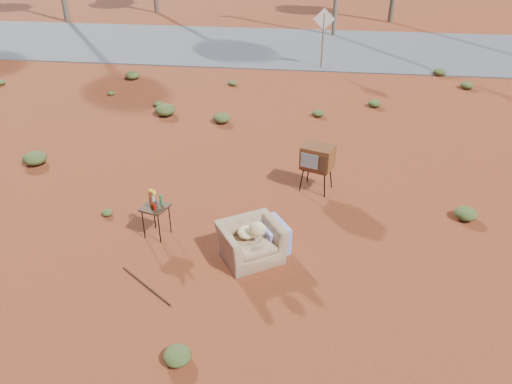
# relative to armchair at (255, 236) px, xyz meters

# --- Properties ---
(ground) EXTENTS (140.00, 140.00, 0.00)m
(ground) POSITION_rel_armchair_xyz_m (-0.51, -0.09, -0.42)
(ground) COLOR maroon
(ground) RESTS_ON ground
(highway) EXTENTS (140.00, 7.00, 0.04)m
(highway) POSITION_rel_armchair_xyz_m (-0.51, 14.91, -0.40)
(highway) COLOR #565659
(highway) RESTS_ON ground
(armchair) EXTENTS (1.32, 1.29, 0.90)m
(armchair) POSITION_rel_armchair_xyz_m (0.00, 0.00, 0.00)
(armchair) COLOR #977452
(armchair) RESTS_ON ground
(tv_unit) EXTENTS (0.77, 0.70, 1.03)m
(tv_unit) POSITION_rel_armchair_xyz_m (1.02, 2.53, 0.35)
(tv_unit) COLOR black
(tv_unit) RESTS_ON ground
(side_table) EXTENTS (0.55, 0.55, 0.90)m
(side_table) POSITION_rel_armchair_xyz_m (-1.92, 0.43, 0.23)
(side_table) COLOR #392214
(side_table) RESTS_ON ground
(rusty_bar) EXTENTS (1.08, 0.83, 0.04)m
(rusty_bar) POSITION_rel_armchair_xyz_m (-1.67, -1.05, -0.40)
(rusty_bar) COLOR #492513
(rusty_bar) RESTS_ON ground
(road_sign) EXTENTS (0.78, 0.06, 2.19)m
(road_sign) POSITION_rel_armchair_xyz_m (0.99, 11.91, 1.08)
(road_sign) COLOR brown
(road_sign) RESTS_ON ground
(scrub_patch) EXTENTS (17.49, 8.07, 0.33)m
(scrub_patch) POSITION_rel_armchair_xyz_m (-1.33, 4.32, -0.28)
(scrub_patch) COLOR #485223
(scrub_patch) RESTS_ON ground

